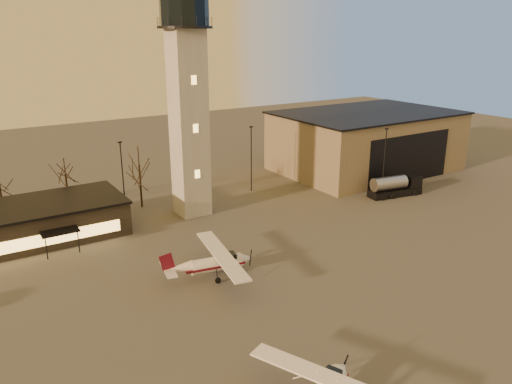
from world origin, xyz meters
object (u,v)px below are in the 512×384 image
hangar (366,141)px  control_tower (188,92)px  cessna_rear (218,266)px  fuel_truck (395,188)px  terminal (13,226)px

hangar → control_tower: bearing=-173.7°
cessna_rear → fuel_truck: size_ratio=1.45×
fuel_truck → cessna_rear: bearing=-156.2°
hangar → terminal: bearing=-178.0°
hangar → terminal: (-57.99, -2.00, -3.00)m
fuel_truck → hangar: bearing=72.6°
cessna_rear → fuel_truck: 35.92m
control_tower → cessna_rear: size_ratio=2.59×
control_tower → hangar: bearing=6.3°
hangar → fuel_truck: 15.79m
hangar → cessna_rear: bearing=-152.0°
cessna_rear → terminal: bearing=138.9°
control_tower → terminal: 26.24m
control_tower → hangar: control_tower is taller
terminal → fuel_truck: terminal is taller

